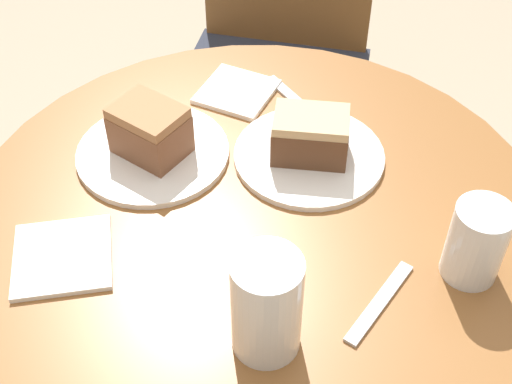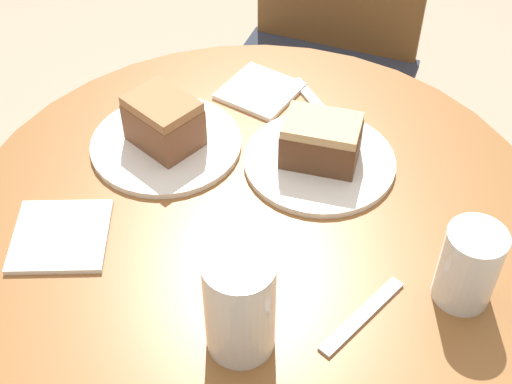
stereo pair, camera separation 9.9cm
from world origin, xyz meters
name	(u,v)px [view 1 (the left image)]	position (x,y,z in m)	size (l,w,h in m)	color
table	(256,294)	(0.00, 0.00, 0.57)	(0.86, 0.86, 0.76)	brown
chair	(277,47)	(-0.02, 0.82, 0.50)	(0.51, 0.48, 0.99)	brown
plate_near	(309,156)	(0.07, 0.12, 0.77)	(0.23, 0.23, 0.01)	white
plate_far	(153,153)	(-0.17, 0.11, 0.77)	(0.24, 0.24, 0.01)	white
cake_slice_near	(310,135)	(0.07, 0.12, 0.81)	(0.12, 0.08, 0.07)	brown
cake_slice_far	(150,130)	(-0.17, 0.11, 0.81)	(0.13, 0.12, 0.08)	brown
glass_lemonade	(266,309)	(0.03, -0.21, 0.83)	(0.08, 0.08, 0.15)	silver
glass_water	(475,246)	(0.29, -0.08, 0.81)	(0.07, 0.07, 0.11)	silver
napkin_stack	(63,257)	(-0.25, -0.11, 0.77)	(0.16, 0.16, 0.01)	white
fork	(296,101)	(0.04, 0.26, 0.77)	(0.11, 0.14, 0.00)	silver
spoon	(380,302)	(0.17, -0.15, 0.77)	(0.09, 0.14, 0.00)	silver
napkin_side	(237,92)	(-0.06, 0.27, 0.77)	(0.15, 0.15, 0.01)	white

